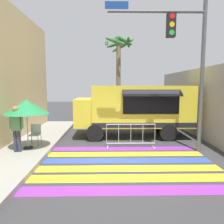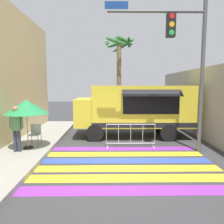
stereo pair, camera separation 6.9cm
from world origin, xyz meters
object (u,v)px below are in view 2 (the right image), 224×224
Objects in this scene: barricade_front at (131,136)px; food_truck at (133,107)px; folding_chair at (35,132)px; palm_tree at (119,61)px; patio_umbrella at (26,107)px; traffic_signal_pole at (184,51)px; vendor_person at (16,126)px.

food_truck is at bearing 81.83° from barricade_front.
food_truck reaches higher than folding_chair.
folding_chair is 0.15× the size of palm_tree.
food_truck is 2.40m from barricade_front.
patio_umbrella is 4.49m from barricade_front.
food_truck is 0.98× the size of palm_tree.
folding_chair is at bearing -178.14° from barricade_front.
traffic_signal_pole is 6.99m from folding_chair.
food_truck is 3.39× the size of vendor_person.
food_truck is 4.86m from palm_tree.
folding_chair is at bearing 76.12° from vendor_person.
patio_umbrella is (-6.25, -0.05, -2.18)m from traffic_signal_pole.
traffic_signal_pole is at bearing -58.02° from food_truck.
vendor_person is at bearing -145.77° from food_truck.
vendor_person is at bearing -117.76° from patio_umbrella.
traffic_signal_pole is 3.42× the size of vendor_person.
folding_chair is 4.11m from barricade_front.
palm_tree is at bearing 98.21° from food_truck.
traffic_signal_pole reaches higher than barricade_front.
vendor_person is 4.66m from barricade_front.
palm_tree is at bearing 59.22° from patio_umbrella.
traffic_signal_pole is 7.11m from vendor_person.
patio_umbrella is at bearing -179.55° from traffic_signal_pole.
patio_umbrella is 8.19m from palm_tree.
folding_chair is 1.15m from vendor_person.
food_truck reaches higher than vendor_person.
barricade_front is (-2.02, 0.61, -3.52)m from traffic_signal_pole.
vendor_person is at bearing -120.59° from palm_tree.
palm_tree reaches higher than vendor_person.
folding_chair is 0.41× the size of barricade_front.
patio_umbrella is 0.32× the size of palm_tree.
vendor_person is (-4.78, -3.25, -0.39)m from food_truck.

